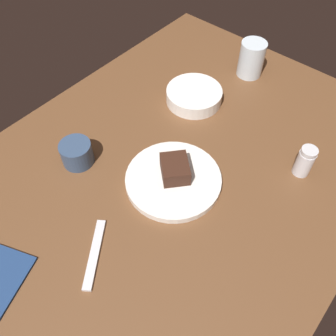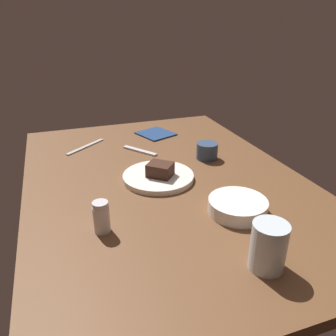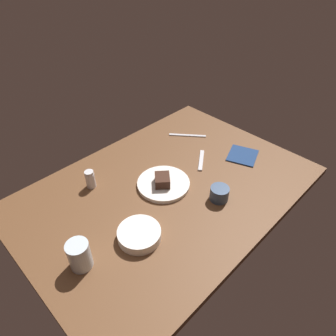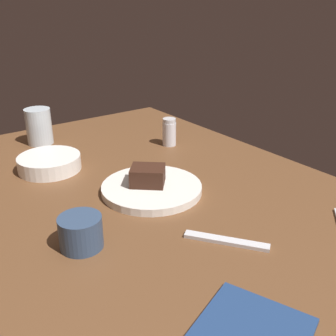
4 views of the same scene
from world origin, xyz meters
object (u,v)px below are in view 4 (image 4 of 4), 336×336
(water_glass, at_px, (39,126))
(dessert_spoon, at_px, (226,241))
(side_bowl, at_px, (49,163))
(coffee_cup, at_px, (81,232))
(dessert_plate, at_px, (152,188))
(folded_napkin, at_px, (253,330))
(salt_shaker, at_px, (169,132))
(chocolate_cake_slice, at_px, (148,176))

(water_glass, bearing_deg, dessert_spoon, -173.36)
(side_bowl, bearing_deg, coffee_cup, 167.38)
(dessert_plate, distance_m, water_glass, 0.46)
(dessert_plate, xyz_separation_m, side_bowl, (0.25, 0.14, 0.01))
(side_bowl, xyz_separation_m, dessert_spoon, (-0.49, -0.13, -0.01))
(coffee_cup, bearing_deg, folded_napkin, -162.88)
(dessert_plate, distance_m, folded_napkin, 0.42)
(side_bowl, bearing_deg, dessert_spoon, -165.08)
(folded_napkin, bearing_deg, side_bowl, 1.40)
(coffee_cup, bearing_deg, dessert_plate, -64.79)
(dessert_plate, bearing_deg, water_glass, 10.71)
(dessert_spoon, bearing_deg, dessert_plate, -37.13)
(dessert_plate, relative_size, dessert_spoon, 1.47)
(side_bowl, height_order, dessert_spoon, side_bowl)
(folded_napkin, bearing_deg, dessert_plate, -16.31)
(salt_shaker, bearing_deg, side_bowl, 84.52)
(salt_shaker, xyz_separation_m, coffee_cup, (-0.32, 0.42, -0.01))
(chocolate_cake_slice, height_order, folded_napkin, chocolate_cake_slice)
(salt_shaker, distance_m, water_glass, 0.38)
(chocolate_cake_slice, distance_m, folded_napkin, 0.43)
(dessert_plate, xyz_separation_m, folded_napkin, (-0.41, 0.12, -0.01))
(water_glass, bearing_deg, folded_napkin, 177.73)
(chocolate_cake_slice, xyz_separation_m, coffee_cup, (-0.11, 0.21, -0.01))
(dessert_plate, height_order, coffee_cup, coffee_cup)
(chocolate_cake_slice, height_order, salt_shaker, salt_shaker)
(chocolate_cake_slice, relative_size, folded_napkin, 0.53)
(chocolate_cake_slice, relative_size, water_glass, 0.71)
(chocolate_cake_slice, distance_m, dessert_spoon, 0.25)
(folded_napkin, bearing_deg, coffee_cup, 17.12)
(dessert_spoon, height_order, folded_napkin, dessert_spoon)
(water_glass, bearing_deg, side_bowl, 166.03)
(chocolate_cake_slice, xyz_separation_m, salt_shaker, (0.21, -0.21, 0.00))
(water_glass, relative_size, folded_napkin, 0.75)
(chocolate_cake_slice, height_order, water_glass, water_glass)
(salt_shaker, height_order, coffee_cup, salt_shaker)
(water_glass, distance_m, folded_napkin, 0.86)
(salt_shaker, relative_size, dessert_spoon, 0.53)
(dessert_plate, distance_m, salt_shaker, 0.30)
(water_glass, distance_m, dessert_spoon, 0.70)
(water_glass, height_order, coffee_cup, water_glass)
(chocolate_cake_slice, bearing_deg, dessert_spoon, 179.73)
(salt_shaker, bearing_deg, water_glass, 51.44)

